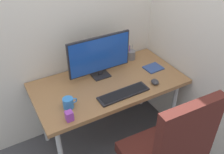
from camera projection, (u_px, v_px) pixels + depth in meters
The scene contains 11 objects.
ground_plane at pixel (109, 135), 2.72m from camera, with size 8.00×8.00×0.00m, color #4C4C51.
wall_side_right at pixel (189, 1), 2.12m from camera, with size 0.04×1.61×2.80m, color silver.
desk at pixel (109, 87), 2.34m from camera, with size 1.40×0.72×0.72m.
office_chair at pixel (167, 153), 1.82m from camera, with size 0.62×0.64×1.16m.
monitor at pixel (100, 56), 2.27m from camera, with size 0.62×0.13×0.41m.
keyboard at pixel (124, 94), 2.14m from camera, with size 0.47×0.14×0.02m.
mouse at pixel (155, 82), 2.27m from camera, with size 0.07×0.09×0.04m, color #333338.
pen_holder at pixel (131, 55), 2.63m from camera, with size 0.09×0.09×0.17m.
notebook at pixel (153, 68), 2.49m from camera, with size 0.17×0.14×0.01m, color #334C8C.
coffee_mug at pixel (68, 103), 1.99m from camera, with size 0.12×0.09×0.09m.
desk_clamp_accessory at pixel (69, 116), 1.87m from camera, with size 0.06×0.06×0.08m, color purple.
Camera 1 is at (-0.89, -1.64, 2.07)m, focal length 39.60 mm.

